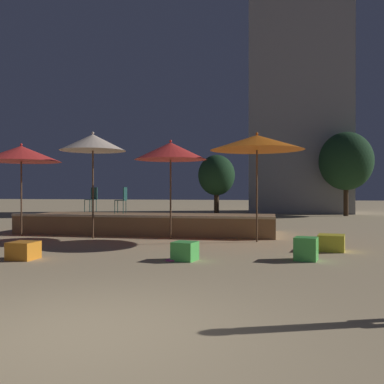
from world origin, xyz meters
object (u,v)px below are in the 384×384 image
(cube_seat_1, at_px, (23,251))
(patio_umbrella_1, at_px, (93,143))
(cube_seat_2, at_px, (306,249))
(bistro_chair_1, at_px, (123,198))
(bistro_chair_0, at_px, (92,197))
(frisbee_disc, at_px, (172,260))
(patio_umbrella_2, at_px, (21,154))
(background_tree_1, at_px, (216,175))
(cube_seat_0, at_px, (185,251))
(patio_umbrella_0, at_px, (171,151))
(cube_seat_3, at_px, (331,243))
(patio_umbrella_3, at_px, (257,143))
(background_tree_0, at_px, (346,161))

(cube_seat_1, bearing_deg, patio_umbrella_1, 92.16)
(cube_seat_1, xyz_separation_m, cube_seat_2, (6.04, 0.99, 0.06))
(cube_seat_1, height_order, bistro_chair_1, bistro_chair_1)
(bistro_chair_0, bearing_deg, cube_seat_1, -50.31)
(cube_seat_2, height_order, frisbee_disc, cube_seat_2)
(patio_umbrella_2, bearing_deg, background_tree_1, 65.76)
(cube_seat_0, xyz_separation_m, bistro_chair_1, (-3.19, 4.99, 1.05))
(frisbee_disc, relative_size, background_tree_1, 0.08)
(patio_umbrella_0, relative_size, patio_umbrella_2, 1.01)
(cube_seat_3, distance_m, frisbee_disc, 4.16)
(patio_umbrella_3, bearing_deg, frisbee_disc, -114.59)
(patio_umbrella_1, height_order, bistro_chair_0, patio_umbrella_1)
(patio_umbrella_1, relative_size, patio_umbrella_2, 1.10)
(cube_seat_0, distance_m, background_tree_1, 15.07)
(patio_umbrella_0, height_order, bistro_chair_0, patio_umbrella_0)
(bistro_chair_0, height_order, frisbee_disc, bistro_chair_0)
(patio_umbrella_2, distance_m, bistro_chair_1, 3.59)
(patio_umbrella_2, distance_m, background_tree_0, 18.14)
(cube_seat_3, xyz_separation_m, background_tree_0, (2.80, 15.00, 2.98))
(patio_umbrella_1, bearing_deg, frisbee_disc, -47.05)
(patio_umbrella_2, height_order, cube_seat_3, patio_umbrella_2)
(patio_umbrella_3, bearing_deg, cube_seat_1, -140.23)
(bistro_chair_0, distance_m, frisbee_disc, 7.57)
(cube_seat_3, relative_size, bistro_chair_1, 0.81)
(bistro_chair_0, xyz_separation_m, bistro_chair_1, (1.52, -0.92, 0.00))
(patio_umbrella_0, relative_size, frisbee_disc, 11.67)
(bistro_chair_1, height_order, frisbee_disc, bistro_chair_1)
(patio_umbrella_3, bearing_deg, background_tree_1, 103.07)
(patio_umbrella_2, xyz_separation_m, cube_seat_2, (8.78, -3.26, -2.44))
(patio_umbrella_3, bearing_deg, cube_seat_2, -69.64)
(cube_seat_0, relative_size, bistro_chair_0, 0.63)
(patio_umbrella_1, distance_m, cube_seat_2, 7.42)
(patio_umbrella_2, height_order, bistro_chair_0, patio_umbrella_2)
(patio_umbrella_3, relative_size, cube_seat_0, 5.62)
(patio_umbrella_1, xyz_separation_m, bistro_chair_1, (0.45, 1.47, -1.73))
(cube_seat_3, bearing_deg, cube_seat_0, -147.95)
(bistro_chair_1, bearing_deg, patio_umbrella_3, 71.38)
(patio_umbrella_0, distance_m, frisbee_disc, 4.82)
(frisbee_disc, xyz_separation_m, background_tree_0, (6.35, 17.16, 3.16))
(patio_umbrella_1, distance_m, bistro_chair_0, 3.14)
(patio_umbrella_1, xyz_separation_m, cube_seat_1, (0.15, -4.03, -2.79))
(patio_umbrella_1, distance_m, background_tree_1, 11.62)
(cube_seat_2, bearing_deg, patio_umbrella_2, 159.61)
(patio_umbrella_2, bearing_deg, patio_umbrella_1, -4.85)
(background_tree_0, bearing_deg, bistro_chair_0, -134.07)
(cube_seat_2, relative_size, frisbee_disc, 2.13)
(cube_seat_0, height_order, background_tree_1, background_tree_1)
(patio_umbrella_1, xyz_separation_m, cube_seat_0, (3.64, -3.52, -2.78))
(patio_umbrella_3, xyz_separation_m, cube_seat_3, (1.87, -1.51, -2.68))
(cube_seat_0, distance_m, cube_seat_3, 3.87)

